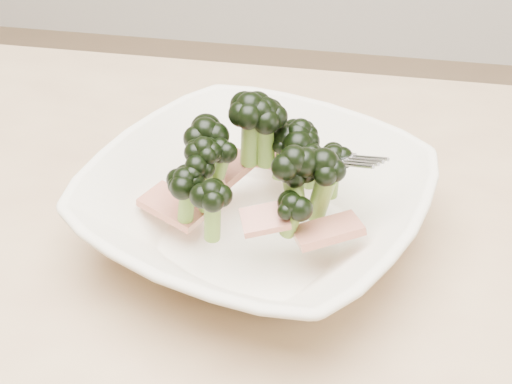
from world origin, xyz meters
TOP-DOWN VIEW (x-y plane):
  - dining_table at (0.00, 0.00)m, footprint 1.20×0.80m
  - broccoli_dish at (0.09, 0.08)m, footprint 0.36×0.36m

SIDE VIEW (x-z plane):
  - dining_table at x=0.00m, z-range 0.28..1.03m
  - broccoli_dish at x=0.09m, z-range 0.73..0.85m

